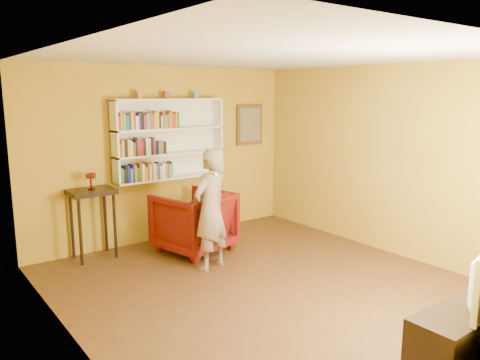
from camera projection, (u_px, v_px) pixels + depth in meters
name	position (u px, v px, depth m)	size (l,w,h in m)	color
room_shell	(269.00, 205.00, 5.44)	(5.30, 5.80, 2.88)	#452C16
bookshelf	(168.00, 139.00, 7.22)	(1.80, 0.29, 1.23)	white
books_row_lower	(146.00, 172.00, 6.97)	(0.84, 0.19, 0.27)	#1A7931
books_row_middle	(141.00, 147.00, 6.86)	(0.73, 0.19, 0.27)	brown
books_row_upper	(148.00, 121.00, 6.86)	(0.97, 0.19, 0.27)	red
ornament_left	(139.00, 95.00, 6.77)	(0.08, 0.08, 0.11)	#A1602E
ornament_centre	(166.00, 95.00, 7.03)	(0.08, 0.08, 0.11)	brown
ornament_right	(195.00, 95.00, 7.33)	(0.08, 0.08, 0.11)	slate
framed_painting	(250.00, 125.00, 8.21)	(0.55, 0.05, 0.70)	#553818
console_table	(92.00, 201.00, 6.48)	(0.60, 0.46, 0.99)	black
ruby_lustre	(91.00, 177.00, 6.41)	(0.15, 0.15, 0.24)	maroon
armchair	(194.00, 222.00, 6.84)	(0.95, 0.98, 0.89)	#4D0506
person	(210.00, 210.00, 6.08)	(0.59, 0.38, 1.60)	#796659
game_remote	(213.00, 174.00, 5.72)	(0.04, 0.15, 0.04)	white
tv_cabinet	(472.00, 332.00, 4.06)	(1.44, 0.43, 0.51)	black
television	(478.00, 274.00, 3.96)	(0.96, 0.13, 0.55)	black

